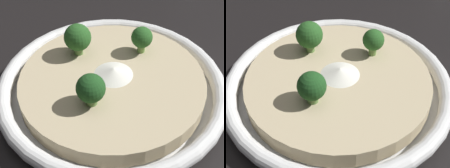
% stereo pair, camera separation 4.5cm
% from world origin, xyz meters
% --- Properties ---
extents(ground_plane, '(6.00, 6.00, 0.00)m').
position_xyz_m(ground_plane, '(0.00, 0.00, 0.00)').
color(ground_plane, black).
extents(risotto_bowl, '(0.30, 0.30, 0.03)m').
position_xyz_m(risotto_bowl, '(0.00, 0.00, 0.02)').
color(risotto_bowl, white).
rests_on(risotto_bowl, ground_plane).
extents(cheese_sprinkle, '(0.05, 0.05, 0.01)m').
position_xyz_m(cheese_sprinkle, '(-0.00, 0.01, 0.04)').
color(cheese_sprinkle, white).
rests_on(cheese_sprinkle, risotto_bowl).
extents(broccoli_back_left, '(0.04, 0.04, 0.05)m').
position_xyz_m(broccoli_back_left, '(-0.06, 0.04, 0.06)').
color(broccoli_back_left, '#668E47').
rests_on(broccoli_back_left, risotto_bowl).
extents(broccoli_front_left, '(0.03, 0.03, 0.04)m').
position_xyz_m(broccoli_front_left, '(-0.01, -0.05, 0.06)').
color(broccoli_front_left, '#668E47').
rests_on(broccoli_front_left, risotto_bowl).
extents(broccoli_back, '(0.03, 0.03, 0.04)m').
position_xyz_m(broccoli_back, '(0.02, 0.06, 0.06)').
color(broccoli_back, '#759E4C').
rests_on(broccoli_back, risotto_bowl).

